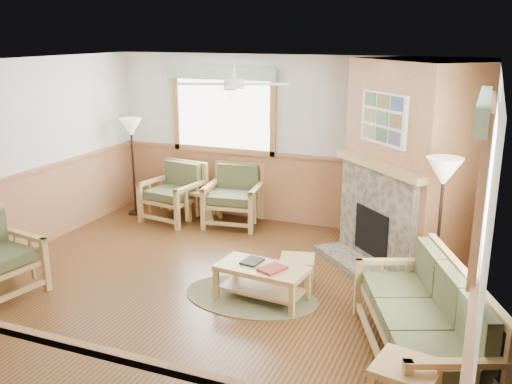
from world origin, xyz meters
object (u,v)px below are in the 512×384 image
at_px(sofa, 420,319).
at_px(armchair_back_right, 234,196).
at_px(floor_lamp_left, 133,167).
at_px(end_table_chairs, 205,205).
at_px(armchair_back_left, 173,192).
at_px(floor_lamp_right, 439,233).
at_px(footstool, 297,271).
at_px(coffee_table, 262,283).

height_order(sofa, armchair_back_right, armchair_back_right).
relative_size(armchair_back_right, floor_lamp_left, 0.57).
distance_m(armchair_back_right, end_table_chairs, 0.57).
xyz_separation_m(sofa, armchair_back_left, (-4.30, 2.88, 0.00)).
distance_m(sofa, armchair_back_right, 4.48).
relative_size(sofa, floor_lamp_right, 1.18).
height_order(armchair_back_right, footstool, armchair_back_right).
bearing_deg(footstool, armchair_back_left, 148.59).
height_order(floor_lamp_left, floor_lamp_right, floor_lamp_right).
xyz_separation_m(armchair_back_left, footstool, (2.71, -1.65, -0.29)).
bearing_deg(armchair_back_left, end_table_chairs, 28.44).
bearing_deg(footstool, end_table_chairs, 140.44).
distance_m(floor_lamp_left, floor_lamp_right, 5.34).
height_order(armchair_back_right, end_table_chairs, armchair_back_right).
bearing_deg(armchair_back_left, coffee_table, -32.68).
xyz_separation_m(armchair_back_right, footstool, (1.68, -1.83, -0.30)).
distance_m(end_table_chairs, floor_lamp_left, 1.41).
relative_size(end_table_chairs, floor_lamp_right, 0.30).
height_order(footstool, floor_lamp_left, floor_lamp_left).
bearing_deg(armchair_back_right, end_table_chairs, 171.86).
bearing_deg(end_table_chairs, armchair_back_left, -160.66).
bearing_deg(floor_lamp_left, end_table_chairs, 5.79).
bearing_deg(armchair_back_right, floor_lamp_right, -35.62).
bearing_deg(floor_lamp_left, sofa, -29.94).
bearing_deg(armchair_back_left, floor_lamp_left, -174.14).
relative_size(floor_lamp_left, floor_lamp_right, 0.96).
bearing_deg(end_table_chairs, floor_lamp_right, -24.16).
bearing_deg(footstool, armchair_back_right, 132.69).
height_order(end_table_chairs, footstool, end_table_chairs).
bearing_deg(armchair_back_right, footstool, -55.44).
relative_size(armchair_back_left, floor_lamp_left, 0.57).
height_order(armchair_back_right, floor_lamp_right, floor_lamp_right).
distance_m(armchair_back_right, floor_lamp_left, 1.84).
distance_m(armchair_back_left, footstool, 3.18).
bearing_deg(end_table_chairs, armchair_back_right, 0.00).
bearing_deg(coffee_table, armchair_back_right, 126.70).
relative_size(end_table_chairs, floor_lamp_left, 0.31).
distance_m(coffee_table, floor_lamp_right, 2.08).
distance_m(sofa, footstool, 2.04).
relative_size(sofa, armchair_back_left, 2.16).
bearing_deg(coffee_table, end_table_chairs, 135.14).
relative_size(coffee_table, end_table_chairs, 2.03).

